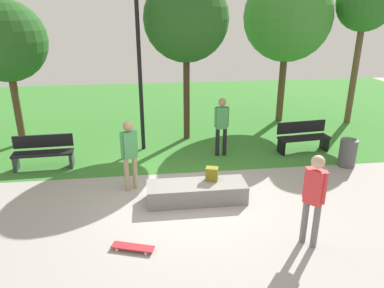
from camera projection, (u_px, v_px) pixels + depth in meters
The scene contains 16 objects.
ground_plane at pixel (188, 201), 8.48m from camera, with size 28.00×28.00×0.00m, color #9E9993.
grass_lawn at pixel (167, 111), 15.69m from camera, with size 26.60×12.45×0.01m, color #387A2D.
concrete_ledge at pixel (197, 192), 8.45m from camera, with size 2.28×0.75×0.43m, color gray.
backpack_on_ledge at pixel (212, 174), 8.50m from camera, with size 0.28×0.20×0.32m, color olive.
skater_performing_trick at pixel (314, 194), 6.59m from camera, with size 0.36×0.37×1.82m.
skater_watching at pixel (129, 150), 8.69m from camera, with size 0.40×0.32×1.76m.
skateboard_by_ledge at pixel (133, 247), 6.77m from camera, with size 0.82×0.45×0.08m.
park_bench_near_path at pixel (43, 151), 10.11m from camera, with size 1.62×0.54×0.91m.
park_bench_far_left at pixel (303, 136), 11.29m from camera, with size 1.64×0.64×0.91m.
tree_slender_maple at pixel (186, 19), 11.18m from camera, with size 2.63×2.63×5.19m.
tree_young_birch at pixel (6, 42), 10.90m from camera, with size 2.43×2.43×4.48m.
tree_tall_oak at pixel (288, 17), 13.09m from camera, with size 3.15×3.15×5.45m.
tree_broad_elm at pixel (365, 5), 12.72m from camera, with size 1.96×1.96×5.33m.
lamp_post at pixel (139, 58), 10.61m from camera, with size 0.28×0.28×4.73m.
trash_bin at pixel (348, 153), 10.24m from camera, with size 0.47×0.47×0.78m, color #4C4C51.
pedestrian_with_backpack at pixel (221, 121), 10.74m from camera, with size 0.43×0.36×1.77m.
Camera 1 is at (-0.84, -7.41, 4.25)m, focal length 34.25 mm.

